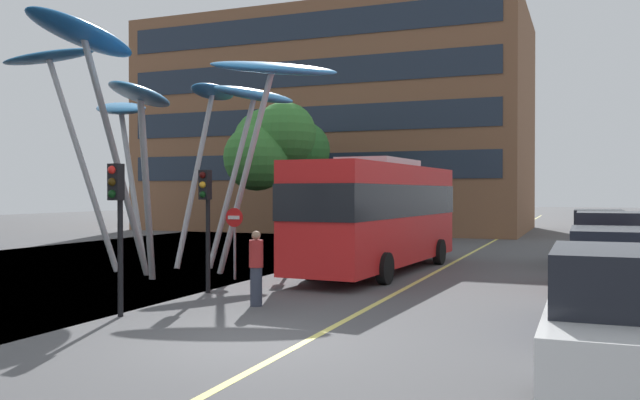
{
  "coord_description": "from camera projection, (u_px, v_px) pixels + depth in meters",
  "views": [
    {
      "loc": [
        5.77,
        -10.69,
        2.74
      ],
      "look_at": [
        -1.98,
        8.81,
        2.5
      ],
      "focal_mm": 37.46,
      "sensor_mm": 36.0,
      "label": 1
    }
  ],
  "objects": [
    {
      "name": "leaf_sculpture",
      "position": [
        173.0,
        93.0,
        22.73
      ],
      "size": [
        11.82,
        11.25,
        7.85
      ],
      "color": "#9EA0A5",
      "rests_on": "ground"
    },
    {
      "name": "car_side_street",
      "position": [
        598.0,
        240.0,
        24.56
      ],
      "size": [
        2.01,
        4.55,
        2.1
      ],
      "color": "#2D5138",
      "rests_on": "ground"
    },
    {
      "name": "tree_pavement_near",
      "position": [
        267.0,
        147.0,
        33.09
      ],
      "size": [
        4.63,
        5.13,
        7.2
      ],
      "color": "brown",
      "rests_on": "ground"
    },
    {
      "name": "backdrop_building",
      "position": [
        339.0,
        128.0,
        50.2
      ],
      "size": [
        27.23,
        14.62,
        15.22
      ],
      "color": "brown",
      "rests_on": "ground"
    },
    {
      "name": "red_bus",
      "position": [
        379.0,
        210.0,
        22.91
      ],
      "size": [
        3.18,
        10.66,
        3.89
      ],
      "color": "red",
      "rests_on": "ground"
    },
    {
      "name": "no_entry_sign",
      "position": [
        234.0,
        231.0,
        20.95
      ],
      "size": [
        0.6,
        0.12,
        2.25
      ],
      "color": "gray",
      "rests_on": "ground"
    },
    {
      "name": "traffic_light_island_mid",
      "position": [
        291.0,
        194.0,
        23.65
      ],
      "size": [
        0.28,
        0.42,
        3.72
      ],
      "color": "black",
      "rests_on": "ground"
    },
    {
      "name": "ground",
      "position": [
        207.0,
        343.0,
        12.37
      ],
      "size": [
        120.0,
        240.0,
        0.1
      ],
      "color": "#4C4C4F"
    },
    {
      "name": "car_parked_mid",
      "position": [
        615.0,
        284.0,
        12.98
      ],
      "size": [
        1.94,
        4.54,
        2.04
      ],
      "color": "navy",
      "rests_on": "ground"
    },
    {
      "name": "pedestrian",
      "position": [
        256.0,
        268.0,
        16.05
      ],
      "size": [
        0.34,
        0.34,
        1.81
      ],
      "color": "#2D3342",
      "rests_on": "ground"
    },
    {
      "name": "traffic_light_kerb_near",
      "position": [
        117.0,
        206.0,
        14.58
      ],
      "size": [
        0.28,
        0.42,
        3.37
      ],
      "color": "black",
      "rests_on": "ground"
    },
    {
      "name": "tree_pavement_far",
      "position": [
        292.0,
        151.0,
        38.43
      ],
      "size": [
        4.51,
        4.57,
        7.09
      ],
      "color": "brown",
      "rests_on": "ground"
    },
    {
      "name": "car_parked_far",
      "position": [
        610.0,
        254.0,
        18.44
      ],
      "size": [
        2.07,
        4.09,
        2.2
      ],
      "color": "maroon",
      "rests_on": "ground"
    },
    {
      "name": "car_parked_near",
      "position": [
        631.0,
        348.0,
        7.48
      ],
      "size": [
        2.03,
        3.96,
        2.11
      ],
      "color": "silver",
      "rests_on": "ground"
    },
    {
      "name": "traffic_light_kerb_far",
      "position": [
        206.0,
        204.0,
        18.04
      ],
      "size": [
        0.28,
        0.42,
        3.35
      ],
      "color": "black",
      "rests_on": "ground"
    }
  ]
}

